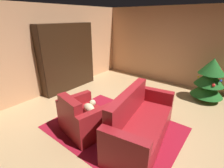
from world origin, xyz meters
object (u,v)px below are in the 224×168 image
book_stack_on_table (123,108)px  couch_red (139,125)px  decorated_tree (210,79)px  armchair_red (84,118)px  bookshelf_unit (71,58)px  bottle_on_table (130,106)px  coffee_table (121,112)px

book_stack_on_table → couch_red: bearing=-13.0°
decorated_tree → armchair_red: bearing=-118.7°
bookshelf_unit → decorated_tree: bearing=24.9°
bottle_on_table → couch_red: bearing=-29.2°
armchair_red → couch_red: couch_red is taller
bottle_on_table → decorated_tree: decorated_tree is taller
armchair_red → bottle_on_table: bearing=45.4°
book_stack_on_table → bottle_on_table: size_ratio=0.80×
book_stack_on_table → coffee_table: bearing=-176.2°
couch_red → coffee_table: (-0.49, 0.10, 0.04)m
armchair_red → decorated_tree: bearing=61.3°
couch_red → coffee_table: bearing=168.2°
bookshelf_unit → bottle_on_table: 2.81m
book_stack_on_table → decorated_tree: 2.75m
armchair_red → couch_red: bearing=25.4°
book_stack_on_table → bottle_on_table: (0.10, 0.09, 0.06)m
coffee_table → decorated_tree: size_ratio=0.51×
book_stack_on_table → bottle_on_table: bottle_on_table is taller
decorated_tree → book_stack_on_table: bearing=-114.3°
armchair_red → coffee_table: size_ratio=1.72×
bookshelf_unit → couch_red: 3.22m
armchair_red → decorated_tree: 3.53m
armchair_red → coffee_table: armchair_red is taller
couch_red → decorated_tree: decorated_tree is taller
bookshelf_unit → bottle_on_table: (2.68, -0.69, -0.46)m
couch_red → bottle_on_table: 0.44m
coffee_table → book_stack_on_table: 0.10m
bottle_on_table → coffee_table: bearing=-147.0°
coffee_table → book_stack_on_table: book_stack_on_table is taller
book_stack_on_table → decorated_tree: bearing=65.7°
couch_red → bottle_on_table: (-0.34, 0.19, 0.20)m
bookshelf_unit → coffee_table: (2.54, -0.79, -0.61)m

